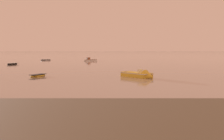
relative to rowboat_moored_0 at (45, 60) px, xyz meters
name	(u,v)px	position (x,y,z in m)	size (l,w,h in m)	color
rowboat_moored_0	(45,60)	(0.00, 0.00, 0.00)	(4.01, 3.36, 0.62)	gray
rowboat_moored_1	(37,76)	(12.95, -63.42, -0.03)	(2.52, 3.47, 0.52)	gold
rowboat_moored_4	(11,64)	(-3.02, -28.21, 0.01)	(2.55, 4.51, 0.67)	black
motorboat_moored_0	(140,76)	(29.38, -64.94, 0.11)	(5.51, 5.93, 2.07)	gold
motorboat_moored_1	(88,60)	(16.61, -5.73, 0.12)	(5.06, 4.20, 1.88)	white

